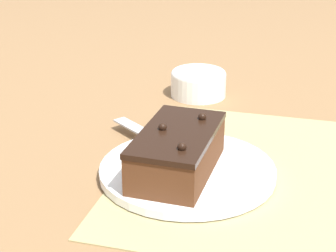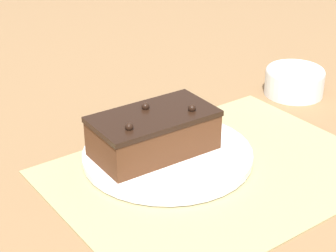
{
  "view_description": "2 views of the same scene",
  "coord_description": "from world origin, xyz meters",
  "px_view_note": "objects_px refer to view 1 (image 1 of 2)",
  "views": [
    {
      "loc": [
        0.74,
        0.09,
        0.39
      ],
      "look_at": [
        0.02,
        -0.1,
        0.07
      ],
      "focal_mm": 60.0,
      "sensor_mm": 36.0,
      "label": 1
    },
    {
      "loc": [
        0.46,
        0.52,
        0.43
      ],
      "look_at": [
        0.02,
        -0.09,
        0.05
      ],
      "focal_mm": 60.0,
      "sensor_mm": 36.0,
      "label": 2
    }
  ],
  "objects_px": {
    "cake_plate": "(187,170)",
    "small_bowl": "(198,82)",
    "serving_knife": "(175,147)",
    "chocolate_cake": "(177,151)"
  },
  "relations": [
    {
      "from": "serving_knife",
      "to": "small_bowl",
      "type": "height_order",
      "value": "small_bowl"
    },
    {
      "from": "cake_plate",
      "to": "serving_knife",
      "type": "bearing_deg",
      "value": -147.43
    },
    {
      "from": "cake_plate",
      "to": "small_bowl",
      "type": "distance_m",
      "value": 0.34
    },
    {
      "from": "chocolate_cake",
      "to": "cake_plate",
      "type": "bearing_deg",
      "value": 148.05
    },
    {
      "from": "serving_knife",
      "to": "small_bowl",
      "type": "distance_m",
      "value": 0.29
    },
    {
      "from": "serving_knife",
      "to": "small_bowl",
      "type": "xyz_separation_m",
      "value": [
        -0.29,
        -0.03,
        0.01
      ]
    },
    {
      "from": "cake_plate",
      "to": "small_bowl",
      "type": "bearing_deg",
      "value": -170.11
    },
    {
      "from": "chocolate_cake",
      "to": "serving_knife",
      "type": "bearing_deg",
      "value": -163.2
    },
    {
      "from": "cake_plate",
      "to": "small_bowl",
      "type": "height_order",
      "value": "small_bowl"
    },
    {
      "from": "small_bowl",
      "to": "serving_knife",
      "type": "bearing_deg",
      "value": 5.64
    }
  ]
}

